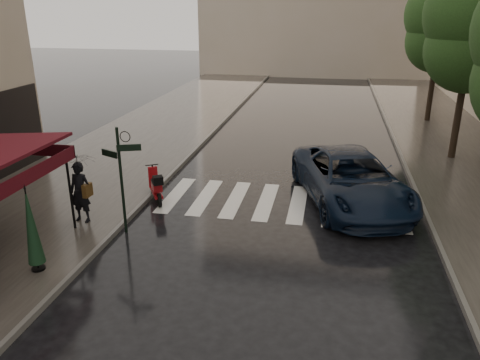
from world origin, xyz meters
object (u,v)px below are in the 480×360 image
(parked_car, at_px, (351,179))
(pedestrian_with_umbrella, at_px, (77,167))
(parasol_back, at_px, (31,226))
(scooter, at_px, (156,187))

(parked_car, bearing_deg, pedestrian_with_umbrella, -174.93)
(parked_car, xyz_separation_m, parasol_back, (-7.49, -5.95, 0.44))
(scooter, relative_size, parked_car, 0.24)
(parked_car, relative_size, parasol_back, 2.81)
(pedestrian_with_umbrella, relative_size, scooter, 1.71)
(pedestrian_with_umbrella, xyz_separation_m, parasol_back, (0.29, -2.75, -0.53))
(pedestrian_with_umbrella, bearing_deg, scooter, 60.55)
(parked_car, height_order, parasol_back, parasol_back)
(pedestrian_with_umbrella, bearing_deg, parked_car, 28.00)
(pedestrian_with_umbrella, bearing_deg, parasol_back, -78.30)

